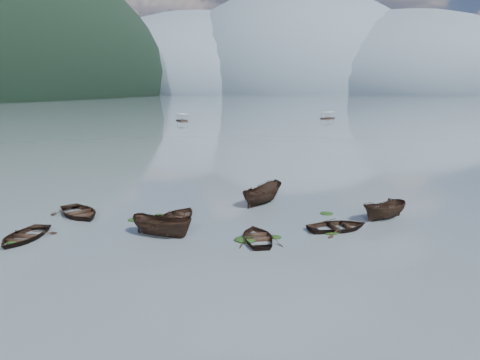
% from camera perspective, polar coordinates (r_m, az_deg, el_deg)
% --- Properties ---
extents(ground_plane, '(2400.00, 2400.00, 0.00)m').
position_cam_1_polar(ground_plane, '(23.68, -5.76, -10.69)').
color(ground_plane, '#525F67').
extents(haze_mtn_a, '(520.00, 520.00, 280.00)m').
position_cam_1_polar(haze_mtn_a, '(958.70, -5.02, 11.36)').
color(haze_mtn_a, '#475666').
rests_on(haze_mtn_a, ground).
extents(haze_mtn_b, '(520.00, 520.00, 340.00)m').
position_cam_1_polar(haze_mtn_b, '(923.31, 7.23, 11.29)').
color(haze_mtn_b, '#475666').
rests_on(haze_mtn_b, ground).
extents(haze_mtn_c, '(520.00, 520.00, 260.00)m').
position_cam_1_polar(haze_mtn_c, '(930.54, 19.82, 10.70)').
color(haze_mtn_c, '#475666').
rests_on(haze_mtn_c, ground).
extents(rowboat_0, '(3.13, 4.25, 0.85)m').
position_cam_1_polar(rowboat_0, '(29.90, -26.87, -7.09)').
color(rowboat_0, black).
rests_on(rowboat_0, ground).
extents(rowboat_1, '(3.61, 4.55, 0.85)m').
position_cam_1_polar(rowboat_1, '(31.16, -8.27, -5.15)').
color(rowboat_1, black).
rests_on(rowboat_1, ground).
extents(rowboat_2, '(4.45, 2.33, 1.64)m').
position_cam_1_polar(rowboat_2, '(27.76, -10.28, -7.37)').
color(rowboat_2, black).
rests_on(rowboat_2, ground).
extents(rowboat_3, '(3.84, 4.54, 0.80)m').
position_cam_1_polar(rowboat_3, '(26.67, 2.39, -7.99)').
color(rowboat_3, black).
rests_on(rowboat_3, ground).
extents(rowboat_4, '(5.04, 4.53, 0.86)m').
position_cam_1_polar(rowboat_4, '(29.24, 12.92, -6.48)').
color(rowboat_4, black).
rests_on(rowboat_4, ground).
extents(rowboat_5, '(3.98, 3.85, 1.56)m').
position_cam_1_polar(rowboat_5, '(32.45, 18.65, -4.97)').
color(rowboat_5, black).
rests_on(rowboat_5, ground).
extents(rowboat_6, '(5.61, 5.40, 0.95)m').
position_cam_1_polar(rowboat_6, '(33.68, -20.64, -4.50)').
color(rowboat_6, black).
rests_on(rowboat_6, ground).
extents(rowboat_8, '(3.67, 5.03, 1.83)m').
position_cam_1_polar(rowboat_8, '(34.96, 2.98, -3.14)').
color(rowboat_8, black).
rests_on(rowboat_8, ground).
extents(weed_clump_0, '(0.94, 0.77, 0.20)m').
position_cam_1_polar(weed_clump_0, '(29.49, -27.88, -7.45)').
color(weed_clump_0, black).
rests_on(weed_clump_0, ground).
extents(weed_clump_1, '(0.89, 0.71, 0.20)m').
position_cam_1_polar(weed_clump_1, '(32.09, -10.62, -4.72)').
color(weed_clump_1, black).
rests_on(weed_clump_1, ground).
extents(weed_clump_2, '(1.33, 1.07, 0.29)m').
position_cam_1_polar(weed_clump_2, '(26.50, 0.71, -8.12)').
color(weed_clump_2, black).
rests_on(weed_clump_2, ground).
extents(weed_clump_3, '(0.82, 0.69, 0.18)m').
position_cam_1_polar(weed_clump_3, '(27.14, 4.69, -7.66)').
color(weed_clump_3, black).
rests_on(weed_clump_3, ground).
extents(weed_clump_4, '(1.03, 0.82, 0.21)m').
position_cam_1_polar(weed_clump_4, '(28.42, 11.99, -6.98)').
color(weed_clump_4, black).
rests_on(weed_clump_4, ground).
extents(weed_clump_5, '(0.98, 0.80, 0.21)m').
position_cam_1_polar(weed_clump_5, '(31.34, -13.89, -5.27)').
color(weed_clump_5, black).
rests_on(weed_clump_5, ground).
extents(weed_clump_6, '(0.86, 0.72, 0.18)m').
position_cam_1_polar(weed_clump_6, '(30.90, -10.78, -5.38)').
color(weed_clump_6, black).
rests_on(weed_clump_6, ground).
extents(weed_clump_7, '(0.99, 0.79, 0.22)m').
position_cam_1_polar(weed_clump_7, '(32.64, 11.47, -4.47)').
color(weed_clump_7, black).
rests_on(weed_clump_7, ground).
extents(pontoon_left, '(4.87, 5.71, 2.06)m').
position_cam_1_polar(pontoon_left, '(128.78, -7.72, 7.79)').
color(pontoon_left, black).
rests_on(pontoon_left, ground).
extents(pontoon_centre, '(4.68, 5.84, 2.08)m').
position_cam_1_polar(pontoon_centre, '(141.04, 11.61, 8.01)').
color(pontoon_centre, black).
rests_on(pontoon_centre, ground).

